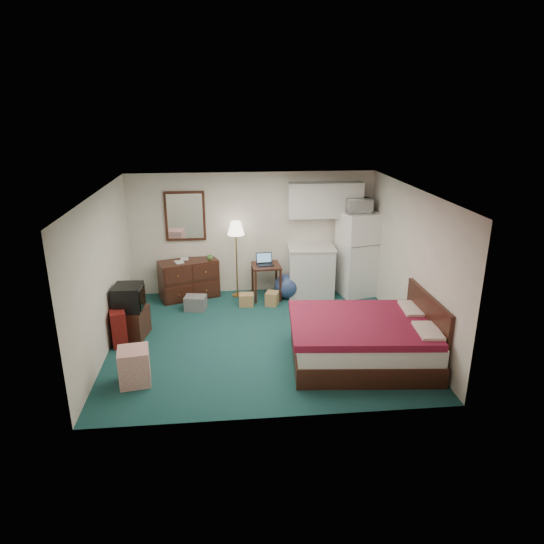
{
  "coord_description": "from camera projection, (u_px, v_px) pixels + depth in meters",
  "views": [
    {
      "loc": [
        -0.57,
        -7.42,
        3.75
      ],
      "look_at": [
        0.22,
        0.41,
        1.03
      ],
      "focal_mm": 32.0,
      "sensor_mm": 36.0,
      "label": 1
    }
  ],
  "objects": [
    {
      "name": "walls",
      "position": [
        261.0,
        268.0,
        7.85
      ],
      "size": [
        5.01,
        4.51,
        2.5
      ],
      "color": "silver",
      "rests_on": "floor"
    },
    {
      "name": "microwave",
      "position": [
        359.0,
        204.0,
        9.59
      ],
      "size": [
        0.53,
        0.33,
        0.34
      ],
      "primitive_type": "imported",
      "rotation": [
        0.0,
        0.0,
        0.11
      ],
      "color": "white",
      "rests_on": "fridge"
    },
    {
      "name": "mug",
      "position": [
        210.0,
        257.0,
        9.77
      ],
      "size": [
        0.15,
        0.13,
        0.12
      ],
      "primitive_type": "imported",
      "rotation": [
        0.0,
        0.0,
        0.35
      ],
      "color": "#54913C",
      "rests_on": "dresser"
    },
    {
      "name": "ceiling",
      "position": [
        261.0,
        191.0,
        7.45
      ],
      "size": [
        5.0,
        4.5,
        0.01
      ],
      "primitive_type": "cube",
      "color": "silver",
      "rests_on": "walls"
    },
    {
      "name": "dresser",
      "position": [
        189.0,
        279.0,
        9.87
      ],
      "size": [
        1.26,
        0.88,
        0.79
      ],
      "primitive_type": null,
      "rotation": [
        0.0,
        0.0,
        0.34
      ],
      "color": "black",
      "rests_on": "floor"
    },
    {
      "name": "retail_box",
      "position": [
        134.0,
        366.0,
        6.83
      ],
      "size": [
        0.48,
        0.48,
        0.53
      ],
      "primitive_type": null,
      "rotation": [
        0.0,
        0.0,
        0.15
      ],
      "color": "silver",
      "rests_on": "floor"
    },
    {
      "name": "desk",
      "position": [
        266.0,
        281.0,
        9.86
      ],
      "size": [
        0.59,
        0.59,
        0.71
      ],
      "primitive_type": null,
      "rotation": [
        0.0,
        0.0,
        0.06
      ],
      "color": "black",
      "rests_on": "floor"
    },
    {
      "name": "floor",
      "position": [
        262.0,
        337.0,
        8.26
      ],
      "size": [
        5.0,
        4.5,
        0.01
      ],
      "primitive_type": "cube",
      "color": "#112A2C",
      "rests_on": "ground"
    },
    {
      "name": "exercise_ball",
      "position": [
        286.0,
        286.0,
        9.89
      ],
      "size": [
        0.64,
        0.64,
        0.51
      ],
      "primitive_type": "sphere",
      "rotation": [
        0.0,
        0.0,
        0.32
      ],
      "color": "navy",
      "rests_on": "floor"
    },
    {
      "name": "cardboard_box_b",
      "position": [
        272.0,
        299.0,
        9.56
      ],
      "size": [
        0.31,
        0.33,
        0.27
      ],
      "primitive_type": null,
      "rotation": [
        0.0,
        0.0,
        -0.35
      ],
      "color": "olive",
      "rests_on": "floor"
    },
    {
      "name": "mirror",
      "position": [
        185.0,
        216.0,
        9.68
      ],
      "size": [
        0.8,
        0.06,
        1.0
      ],
      "primitive_type": null,
      "color": "white",
      "rests_on": "walls"
    },
    {
      "name": "headboard",
      "position": [
        426.0,
        326.0,
        7.42
      ],
      "size": [
        0.06,
        1.56,
        1.0
      ],
      "primitive_type": null,
      "color": "black",
      "rests_on": "walls"
    },
    {
      "name": "tv_stand",
      "position": [
        131.0,
        323.0,
        8.24
      ],
      "size": [
        0.59,
        0.63,
        0.5
      ],
      "primitive_type": null,
      "rotation": [
        0.0,
        0.0,
        -0.2
      ],
      "color": "black",
      "rests_on": "floor"
    },
    {
      "name": "file_bin",
      "position": [
        196.0,
        303.0,
        9.34
      ],
      "size": [
        0.44,
        0.36,
        0.28
      ],
      "primitive_type": null,
      "rotation": [
        0.0,
        0.0,
        -0.18
      ],
      "color": "slate",
      "rests_on": "floor"
    },
    {
      "name": "upper_cabinets",
      "position": [
        325.0,
        200.0,
        9.71
      ],
      "size": [
        1.5,
        0.35,
        0.7
      ],
      "primitive_type": null,
      "color": "silver",
      "rests_on": "walls"
    },
    {
      "name": "bed",
      "position": [
        362.0,
        341.0,
        7.4
      ],
      "size": [
        2.25,
        1.83,
        0.67
      ],
      "primitive_type": null,
      "rotation": [
        0.0,
        0.0,
        -0.09
      ],
      "color": "#58081F",
      "rests_on": "floor"
    },
    {
      "name": "book_a",
      "position": [
        175.0,
        258.0,
        9.55
      ],
      "size": [
        0.16,
        0.07,
        0.22
      ],
      "primitive_type": "imported",
      "rotation": [
        0.0,
        0.0,
        0.35
      ],
      "color": "olive",
      "rests_on": "dresser"
    },
    {
      "name": "crt_tv",
      "position": [
        128.0,
        298.0,
        8.07
      ],
      "size": [
        0.49,
        0.53,
        0.43
      ],
      "primitive_type": null,
      "rotation": [
        0.0,
        0.0,
        -0.05
      ],
      "color": "black",
      "rests_on": "tv_stand"
    },
    {
      "name": "fridge",
      "position": [
        357.0,
        253.0,
        9.95
      ],
      "size": [
        0.85,
        0.85,
        1.73
      ],
      "primitive_type": null,
      "rotation": [
        0.0,
        0.0,
        0.22
      ],
      "color": "white",
      "rests_on": "floor"
    },
    {
      "name": "floor_lamp",
      "position": [
        237.0,
        259.0,
        9.82
      ],
      "size": [
        0.36,
        0.36,
        1.57
      ],
      "primitive_type": null,
      "rotation": [
        0.0,
        0.0,
        -0.06
      ],
      "color": "#BC823B",
      "rests_on": "floor"
    },
    {
      "name": "cardboard_box_a",
      "position": [
        246.0,
        300.0,
        9.54
      ],
      "size": [
        0.3,
        0.26,
        0.24
      ],
      "primitive_type": null,
      "rotation": [
        0.0,
        0.0,
        -0.07
      ],
      "color": "olive",
      "rests_on": "floor"
    },
    {
      "name": "kitchen_counter",
      "position": [
        311.0,
        271.0,
        10.01
      ],
      "size": [
        0.96,
        0.76,
        1.0
      ],
      "primitive_type": null,
      "rotation": [
        0.0,
        0.0,
        -0.07
      ],
      "color": "silver",
      "rests_on": "floor"
    },
    {
      "name": "laptop",
      "position": [
        265.0,
        260.0,
        9.69
      ],
      "size": [
        0.35,
        0.3,
        0.22
      ],
      "primitive_type": null,
      "rotation": [
        0.0,
        0.0,
        0.11
      ],
      "color": "black",
      "rests_on": "desk"
    },
    {
      "name": "suitcase",
      "position": [
        119.0,
        328.0,
        7.92
      ],
      "size": [
        0.33,
        0.42,
        0.61
      ],
      "primitive_type": null,
      "rotation": [
        0.0,
        0.0,
        0.28
      ],
      "color": "#5F170D",
      "rests_on": "floor"
    },
    {
      "name": "book_b",
      "position": [
        180.0,
        255.0,
        9.76
      ],
      "size": [
        0.16,
        0.04,
        0.21
      ],
      "primitive_type": "imported",
      "rotation": [
        0.0,
        0.0,
        0.12
      ],
      "color": "olive",
      "rests_on": "dresser"
    }
  ]
}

